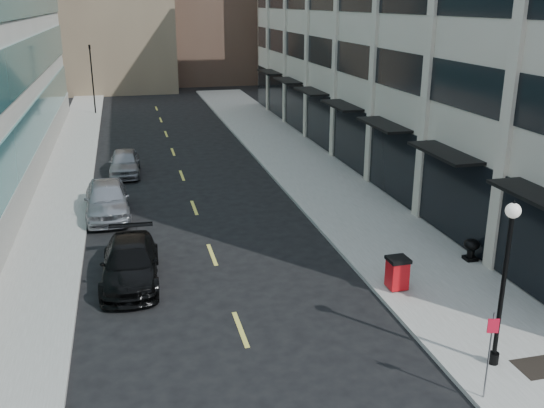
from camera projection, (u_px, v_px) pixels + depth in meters
name	position (u px, v px, depth m)	size (l,w,h in m)	color
sidewalk_right	(338.00, 195.00, 31.50)	(5.00, 80.00, 0.15)	gray
sidewalk_left	(55.00, 217.00, 28.34)	(3.00, 80.00, 0.15)	gray
building_right	(450.00, 13.00, 37.24)	(15.30, 46.50, 18.25)	#C0B5A2
grate_far	(542.00, 367.00, 16.58)	(1.40, 1.00, 0.01)	black
road_centerline	(202.00, 229.00, 27.06)	(0.15, 68.20, 0.01)	#D8CC4C
traffic_signal	(90.00, 49.00, 52.55)	(0.66, 0.66, 6.98)	black
car_black_pickup	(130.00, 263.00, 21.75)	(2.01, 4.95, 1.44)	black
car_silver_sedan	(107.00, 199.00, 28.39)	(2.02, 5.01, 1.71)	gray
car_grey_sedan	(125.00, 163.00, 35.32)	(1.73, 4.29, 1.46)	gray
trash_bin	(397.00, 272.00, 20.92)	(0.73, 0.81, 1.16)	red
lamppost	(505.00, 271.00, 15.87)	(0.40, 0.40, 4.78)	black
sign_post	(491.00, 344.00, 14.83)	(0.28, 0.09, 2.40)	slate
urn_planter	(471.00, 247.00, 23.29)	(0.62, 0.62, 0.86)	black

